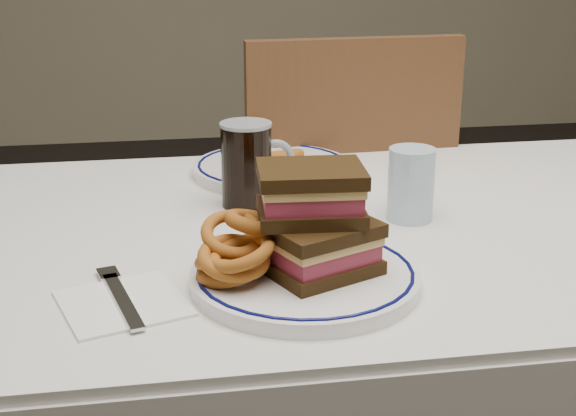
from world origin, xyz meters
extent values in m
cube|color=silver|center=(0.00, 0.00, 0.73)|extent=(1.26, 0.86, 0.03)
cylinder|color=#3F2514|center=(-0.54, 0.34, 0.35)|extent=(0.06, 0.06, 0.71)
cylinder|color=#3F2514|center=(0.54, 0.34, 0.35)|extent=(0.06, 0.06, 0.71)
cube|color=silver|center=(0.00, 0.43, 0.65)|extent=(1.26, 0.01, 0.17)
cube|color=#3F2514|center=(0.10, 0.62, 0.47)|extent=(0.47, 0.47, 0.04)
cylinder|color=#3F2514|center=(0.29, 0.82, 0.22)|extent=(0.04, 0.04, 0.44)
cylinder|color=#3F2514|center=(0.30, 0.44, 0.22)|extent=(0.04, 0.04, 0.44)
cylinder|color=#3F2514|center=(-0.10, 0.81, 0.22)|extent=(0.04, 0.04, 0.44)
cylinder|color=#3F2514|center=(-0.08, 0.42, 0.22)|extent=(0.04, 0.04, 0.44)
cube|color=#3F2514|center=(0.11, 0.42, 0.74)|extent=(0.46, 0.05, 0.50)
cylinder|color=white|center=(-0.11, -0.22, 0.76)|extent=(0.30, 0.30, 0.02)
torus|color=#090D4A|center=(-0.11, -0.22, 0.77)|extent=(0.29, 0.29, 0.01)
cube|color=black|center=(-0.09, -0.23, 0.78)|extent=(0.17, 0.15, 0.02)
cube|color=#9A2C3F|center=(-0.09, -0.23, 0.80)|extent=(0.15, 0.14, 0.02)
cube|color=#DBB062|center=(-0.09, -0.23, 0.82)|extent=(0.16, 0.14, 0.01)
cube|color=black|center=(-0.09, -0.23, 0.83)|extent=(0.17, 0.15, 0.02)
cube|color=black|center=(-0.10, -0.21, 0.85)|extent=(0.14, 0.12, 0.02)
cube|color=#9A2C3F|center=(-0.10, -0.21, 0.87)|extent=(0.13, 0.11, 0.02)
cube|color=#DBB062|center=(-0.10, -0.21, 0.89)|extent=(0.13, 0.11, 0.01)
cube|color=black|center=(-0.10, -0.21, 0.90)|extent=(0.14, 0.12, 0.02)
torus|color=brown|center=(-0.21, -0.22, 0.78)|extent=(0.10, 0.10, 0.05)
torus|color=brown|center=(-0.21, -0.23, 0.79)|extent=(0.09, 0.08, 0.06)
torus|color=brown|center=(-0.21, -0.24, 0.80)|extent=(0.10, 0.09, 0.05)
torus|color=brown|center=(-0.20, -0.25, 0.81)|extent=(0.09, 0.09, 0.04)
torus|color=brown|center=(-0.20, -0.20, 0.82)|extent=(0.09, 0.09, 0.06)
torus|color=brown|center=(-0.17, -0.20, 0.83)|extent=(0.09, 0.09, 0.05)
cylinder|color=silver|center=(-0.14, -0.15, 0.78)|extent=(0.05, 0.05, 0.03)
cylinder|color=#850302|center=(-0.14, -0.15, 0.79)|extent=(0.04, 0.04, 0.01)
cylinder|color=black|center=(-0.15, 0.11, 0.82)|extent=(0.08, 0.08, 0.14)
cylinder|color=gray|center=(-0.15, 0.11, 0.89)|extent=(0.09, 0.09, 0.01)
torus|color=gray|center=(-0.10, 0.12, 0.82)|extent=(0.07, 0.02, 0.07)
cylinder|color=#A8C7D9|center=(0.10, 0.00, 0.81)|extent=(0.07, 0.07, 0.12)
cylinder|color=white|center=(-0.08, 0.28, 0.76)|extent=(0.30, 0.30, 0.02)
torus|color=#090D4A|center=(-0.08, 0.28, 0.77)|extent=(0.29, 0.29, 0.01)
torus|color=brown|center=(-0.09, 0.28, 0.78)|extent=(0.10, 0.10, 0.05)
torus|color=brown|center=(-0.07, 0.26, 0.79)|extent=(0.10, 0.09, 0.05)
cube|color=white|center=(-0.35, -0.24, 0.75)|extent=(0.18, 0.18, 0.00)
cube|color=silver|center=(-0.35, -0.24, 0.76)|extent=(0.06, 0.17, 0.00)
cube|color=silver|center=(-0.37, -0.15, 0.76)|extent=(0.04, 0.04, 0.00)
camera|label=1|loc=(-0.29, -1.16, 1.20)|focal=50.00mm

